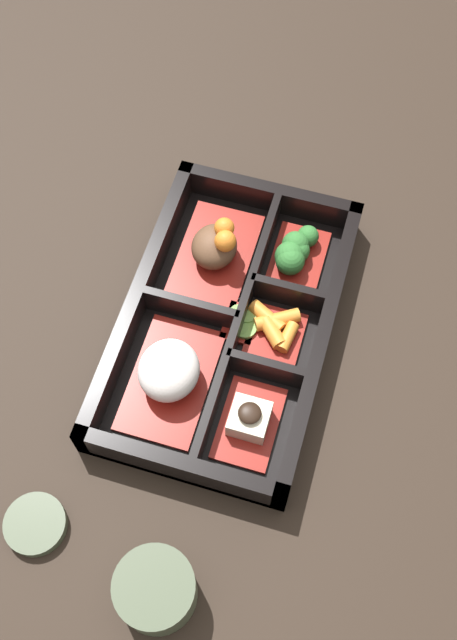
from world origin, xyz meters
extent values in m
plane|color=black|center=(0.00, 0.00, 0.00)|extent=(3.00, 3.00, 0.00)
cube|color=black|center=(0.00, 0.00, 0.01)|extent=(0.33, 0.20, 0.01)
cube|color=black|center=(0.00, -0.10, 0.02)|extent=(0.33, 0.01, 0.04)
cube|color=black|center=(0.00, 0.10, 0.02)|extent=(0.33, 0.01, 0.04)
cube|color=black|center=(-0.16, 0.00, 0.02)|extent=(0.01, 0.20, 0.04)
cube|color=black|center=(0.16, 0.00, 0.02)|extent=(0.01, 0.20, 0.04)
cube|color=black|center=(0.00, -0.01, 0.02)|extent=(0.30, 0.01, 0.04)
cube|color=black|center=(-0.04, -0.05, 0.02)|extent=(0.01, 0.08, 0.04)
cube|color=black|center=(0.05, -0.05, 0.02)|extent=(0.01, 0.08, 0.04)
cube|color=black|center=(0.00, 0.04, 0.02)|extent=(0.01, 0.10, 0.04)
cube|color=maroon|center=(-0.07, 0.04, 0.01)|extent=(0.13, 0.08, 0.01)
ellipsoid|color=silver|center=(-0.07, 0.04, 0.04)|extent=(0.06, 0.06, 0.05)
cube|color=maroon|center=(0.07, 0.04, 0.01)|extent=(0.13, 0.08, 0.01)
ellipsoid|color=brown|center=(0.07, 0.04, 0.03)|extent=(0.05, 0.05, 0.04)
sphere|color=orange|center=(0.09, 0.03, 0.06)|extent=(0.02, 0.02, 0.02)
sphere|color=orange|center=(0.07, 0.02, 0.06)|extent=(0.02, 0.02, 0.02)
cube|color=maroon|center=(-0.10, -0.05, 0.01)|extent=(0.09, 0.06, 0.01)
cube|color=beige|center=(-0.10, -0.05, 0.03)|extent=(0.04, 0.04, 0.02)
ellipsoid|color=black|center=(-0.10, -0.05, 0.04)|extent=(0.02, 0.02, 0.01)
cube|color=maroon|center=(0.00, -0.05, 0.01)|extent=(0.07, 0.06, 0.01)
cylinder|color=orange|center=(0.00, -0.06, 0.02)|extent=(0.03, 0.02, 0.01)
cylinder|color=orange|center=(0.00, -0.05, 0.02)|extent=(0.03, 0.03, 0.02)
cylinder|color=orange|center=(0.02, -0.05, 0.02)|extent=(0.04, 0.05, 0.01)
cylinder|color=orange|center=(0.02, -0.04, 0.02)|extent=(0.03, 0.04, 0.01)
cube|color=maroon|center=(0.10, -0.05, 0.01)|extent=(0.08, 0.06, 0.01)
sphere|color=#2D6B2D|center=(0.08, -0.04, 0.03)|extent=(0.03, 0.03, 0.03)
sphere|color=#2D6B2D|center=(0.10, -0.05, 0.03)|extent=(0.03, 0.03, 0.03)
sphere|color=#2D6B2D|center=(0.10, -0.05, 0.03)|extent=(0.03, 0.03, 0.03)
sphere|color=#2D6B2D|center=(0.09, -0.04, 0.03)|extent=(0.03, 0.03, 0.03)
sphere|color=#2D6B2D|center=(0.10, -0.04, 0.03)|extent=(0.03, 0.03, 0.03)
sphere|color=#2D6B2D|center=(0.12, -0.05, 0.03)|extent=(0.02, 0.02, 0.02)
cube|color=maroon|center=(0.01, -0.01, 0.01)|extent=(0.04, 0.03, 0.01)
cylinder|color=#75A84C|center=(0.00, -0.01, 0.02)|extent=(0.02, 0.02, 0.00)
cylinder|color=#75A84C|center=(0.01, -0.02, 0.02)|extent=(0.02, 0.02, 0.01)
cylinder|color=#75A84C|center=(0.00, -0.02, 0.02)|extent=(0.02, 0.02, 0.00)
cylinder|color=#75A84C|center=(0.01, -0.01, 0.02)|extent=(0.02, 0.02, 0.00)
cylinder|color=#424C38|center=(-0.27, -0.01, 0.03)|extent=(0.07, 0.07, 0.05)
cylinder|color=#597A38|center=(-0.27, -0.01, 0.05)|extent=(0.06, 0.06, 0.01)
cylinder|color=#424C38|center=(-0.24, 0.11, 0.01)|extent=(0.06, 0.06, 0.01)
cylinder|color=black|center=(-0.24, 0.11, 0.01)|extent=(0.04, 0.04, 0.00)
camera|label=1|loc=(-0.33, -0.10, 0.70)|focal=42.00mm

